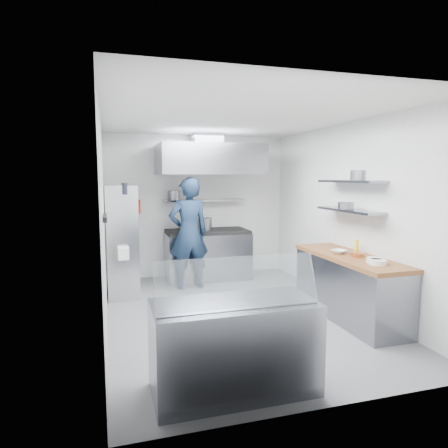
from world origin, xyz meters
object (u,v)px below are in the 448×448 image
object	(u,v)px
chef	(189,233)
display_case	(234,347)
wire_rack	(122,240)
gas_range	(207,256)

from	to	relation	value
chef	display_case	bearing A→B (deg)	78.36
wire_rack	chef	bearing A→B (deg)	3.18
wire_rack	display_case	bearing A→B (deg)	-76.02
wire_rack	display_case	distance (m)	3.61
wire_rack	display_case	world-z (taller)	wire_rack
chef	wire_rack	size ratio (longest dim) A/B	1.07
display_case	wire_rack	bearing A→B (deg)	103.98
wire_rack	gas_range	bearing A→B (deg)	21.11
gas_range	wire_rack	size ratio (longest dim) A/B	0.86
display_case	chef	bearing A→B (deg)	85.35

